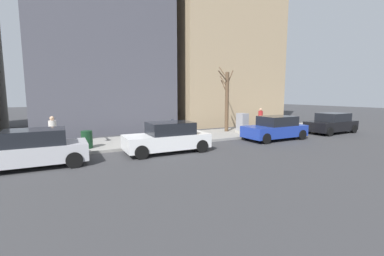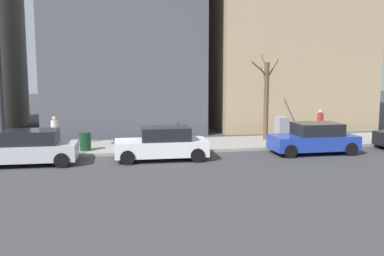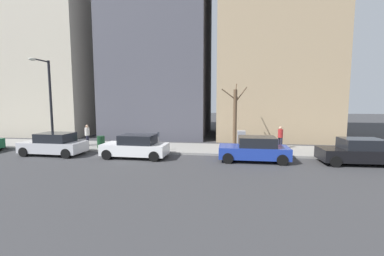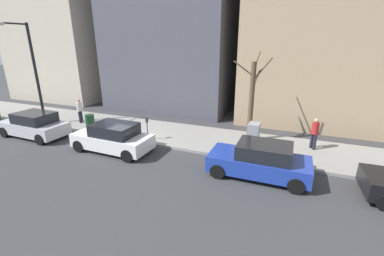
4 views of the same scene
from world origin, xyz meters
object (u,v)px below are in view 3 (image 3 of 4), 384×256
(parked_car_black, at_px, (358,152))
(office_block_center, at_px, (161,4))
(parking_meter, at_px, (158,139))
(office_tower_right, at_px, (57,46))
(parked_car_blue, at_px, (254,149))
(office_tower_left, at_px, (273,32))
(pedestrian_near_meter, at_px, (280,136))
(trash_bin, at_px, (101,142))
(utility_box, at_px, (241,141))
(pedestrian_midblock, at_px, (87,134))
(bare_tree, at_px, (235,116))
(parked_car_white, at_px, (136,147))
(parked_car_silver, at_px, (54,144))
(streetlamp, at_px, (48,96))

(parked_car_black, bearing_deg, office_block_center, 49.88)
(parking_meter, bearing_deg, office_tower_right, 55.80)
(parked_car_blue, height_order, parking_meter, parked_car_blue)
(office_tower_left, bearing_deg, pedestrian_near_meter, 176.81)
(parked_car_blue, bearing_deg, trash_bin, 79.57)
(parking_meter, height_order, trash_bin, parking_meter)
(parking_meter, xyz_separation_m, utility_box, (0.85, -5.84, -0.13))
(pedestrian_midblock, bearing_deg, office_tower_left, 99.90)
(parked_car_blue, xyz_separation_m, parking_meter, (1.63, 6.53, 0.24))
(parked_car_blue, distance_m, utility_box, 2.58)
(bare_tree, distance_m, office_block_center, 15.87)
(parked_car_white, relative_size, office_tower_right, 0.22)
(parked_car_white, relative_size, utility_box, 2.96)
(parked_car_black, xyz_separation_m, utility_box, (2.40, 6.63, 0.11))
(office_block_center, bearing_deg, pedestrian_near_meter, -125.57)
(parked_car_black, distance_m, trash_bin, 17.19)
(pedestrian_midblock, distance_m, office_tower_right, 14.81)
(parked_car_black, relative_size, parked_car_white, 1.00)
(pedestrian_near_meter, bearing_deg, office_tower_right, 37.78)
(parked_car_white, height_order, trash_bin, parked_car_white)
(office_tower_left, bearing_deg, bare_tree, 155.08)
(office_tower_right, bearing_deg, office_tower_left, -88.50)
(pedestrian_near_meter, relative_size, office_block_center, 0.06)
(parking_meter, height_order, pedestrian_near_meter, pedestrian_near_meter)
(utility_box, relative_size, bare_tree, 0.29)
(parked_car_white, bearing_deg, pedestrian_near_meter, -67.16)
(parked_car_white, xyz_separation_m, office_tower_left, (12.16, -10.26, 9.94))
(parked_car_white, relative_size, pedestrian_near_meter, 2.55)
(pedestrian_midblock, bearing_deg, parked_car_white, 39.01)
(office_block_center, distance_m, office_tower_right, 12.71)
(trash_bin, height_order, office_tower_left, office_tower_left)
(parked_car_blue, bearing_deg, office_block_center, 37.36)
(parked_car_silver, height_order, utility_box, utility_box)
(parked_car_white, relative_size, office_block_center, 0.15)
(utility_box, height_order, office_tower_right, office_tower_right)
(parked_car_blue, relative_size, office_tower_left, 0.20)
(parking_meter, relative_size, streetlamp, 0.21)
(pedestrian_midblock, bearing_deg, streetlamp, -79.25)
(parked_car_black, bearing_deg, parked_car_white, 88.81)
(parking_meter, xyz_separation_m, office_tower_right, (9.81, 14.44, 8.82))
(parked_car_blue, relative_size, office_block_center, 0.15)
(trash_bin, bearing_deg, parking_meter, -95.59)
(parked_car_blue, distance_m, office_block_center, 19.75)
(trash_bin, xyz_separation_m, office_tower_left, (9.98, -13.84, 10.08))
(utility_box, relative_size, trash_bin, 1.59)
(bare_tree, relative_size, office_block_center, 0.18)
(utility_box, relative_size, streetlamp, 0.22)
(pedestrian_near_meter, relative_size, office_tower_left, 0.08)
(utility_box, height_order, office_tower_left, office_tower_left)
(office_tower_right, bearing_deg, parked_car_black, -112.88)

